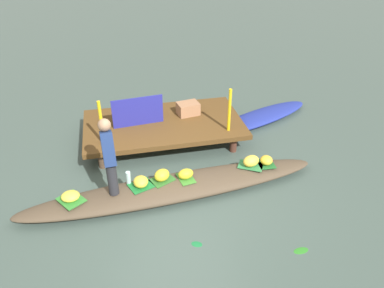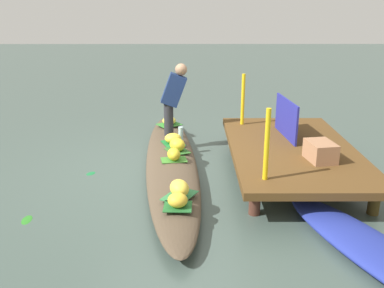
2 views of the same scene
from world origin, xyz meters
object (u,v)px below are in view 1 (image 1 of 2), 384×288
object	(u,v)px
vendor_boat	(174,188)
banana_bunch_5	(251,161)
banana_bunch_0	(70,196)
produce_crate	(188,109)
banana_bunch_1	(186,174)
banana_bunch_2	(266,160)
moored_boat	(260,117)
vendor_person	(109,154)
water_bottle	(128,178)
banana_bunch_4	(141,182)
banana_bunch_3	(162,175)
market_banner	(138,112)

from	to	relation	value
vendor_boat	banana_bunch_5	xyz separation A→B (m)	(1.42, 0.16, 0.23)
banana_bunch_0	produce_crate	bearing A→B (deg)	42.48
banana_bunch_1	banana_bunch_2	size ratio (longest dim) A/B	1.17
moored_boat	banana_bunch_5	bearing A→B (deg)	-138.16
vendor_boat	banana_bunch_2	xyz separation A→B (m)	(1.71, 0.15, 0.21)
banana_bunch_0	banana_bunch_1	distance (m)	1.88
vendor_person	water_bottle	bearing A→B (deg)	25.64
moored_boat	produce_crate	distance (m)	1.77
banana_bunch_2	banana_bunch_4	xyz separation A→B (m)	(-2.25, -0.14, 0.00)
banana_bunch_2	banana_bunch_5	xyz separation A→B (m)	(-0.28, 0.01, 0.02)
banana_bunch_2	banana_bunch_4	size ratio (longest dim) A/B	0.84
vendor_boat	water_bottle	bearing A→B (deg)	165.24
vendor_person	produce_crate	bearing A→B (deg)	50.43
banana_bunch_1	banana_bunch_5	world-z (taller)	banana_bunch_5
banana_bunch_3	market_banner	world-z (taller)	market_banner
banana_bunch_2	produce_crate	world-z (taller)	produce_crate
vendor_boat	market_banner	distance (m)	1.92
banana_bunch_2	banana_bunch_4	bearing A→B (deg)	-176.44
vendor_boat	banana_bunch_5	bearing A→B (deg)	2.02
vendor_person	water_bottle	xyz separation A→B (m)	(0.26, 0.12, -0.59)
banana_bunch_0	vendor_person	xyz separation A→B (m)	(0.66, 0.11, 0.62)
market_banner	moored_boat	bearing A→B (deg)	1.68
banana_bunch_0	water_bottle	xyz separation A→B (m)	(0.92, 0.24, 0.03)
banana_bunch_0	banana_bunch_2	xyz separation A→B (m)	(3.35, 0.26, 0.01)
banana_bunch_0	vendor_person	distance (m)	0.91
banana_bunch_5	vendor_person	xyz separation A→B (m)	(-2.41, -0.16, 0.60)
banana_bunch_3	banana_bunch_5	size ratio (longest dim) A/B	0.90
banana_bunch_3	water_bottle	distance (m)	0.55
market_banner	produce_crate	bearing A→B (deg)	7.08
produce_crate	water_bottle	bearing A→B (deg)	-126.68
market_banner	banana_bunch_1	bearing A→B (deg)	-76.46
produce_crate	market_banner	bearing A→B (deg)	-167.25
vendor_boat	water_bottle	xyz separation A→B (m)	(-0.73, 0.13, 0.24)
market_banner	banana_bunch_0	bearing A→B (deg)	-129.38
banana_bunch_3	banana_bunch_5	world-z (taller)	banana_bunch_3
banana_bunch_3	vendor_person	size ratio (longest dim) A/B	0.22
moored_boat	market_banner	bearing A→B (deg)	165.24
banana_bunch_4	water_bottle	xyz separation A→B (m)	(-0.19, 0.12, 0.02)
vendor_boat	vendor_person	size ratio (longest dim) A/B	4.19
moored_boat	banana_bunch_3	xyz separation A→B (m)	(-2.57, -2.05, 0.27)
vendor_boat	vendor_person	world-z (taller)	vendor_person
moored_boat	vendor_person	distance (m)	4.09
banana_bunch_0	market_banner	size ratio (longest dim) A/B	0.28
vendor_person	banana_bunch_2	bearing A→B (deg)	3.03
banana_bunch_1	water_bottle	bearing A→B (deg)	175.25
banana_bunch_2	water_bottle	size ratio (longest dim) A/B	1.02
banana_bunch_0	market_banner	world-z (taller)	market_banner
vendor_boat	market_banner	bearing A→B (deg)	97.52
banana_bunch_2	banana_bunch_5	bearing A→B (deg)	177.42
banana_bunch_0	banana_bunch_4	distance (m)	1.11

